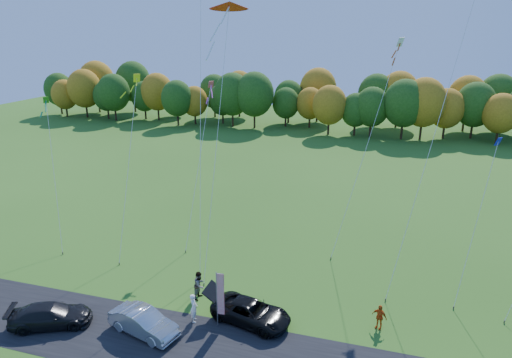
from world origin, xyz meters
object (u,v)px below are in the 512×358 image
(black_suv, at_px, (251,312))
(person_east, at_px, (379,317))
(feather_flag, at_px, (220,294))
(silver_sedan, at_px, (143,322))

(black_suv, distance_m, person_east, 7.71)
(black_suv, distance_m, feather_flag, 2.45)
(person_east, bearing_deg, feather_flag, -141.37)
(silver_sedan, relative_size, feather_flag, 1.22)
(silver_sedan, relative_size, person_east, 2.82)
(black_suv, distance_m, silver_sedan, 6.43)
(black_suv, height_order, person_east, person_east)
(silver_sedan, distance_m, person_east, 14.03)
(person_east, height_order, feather_flag, feather_flag)
(silver_sedan, distance_m, feather_flag, 4.77)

